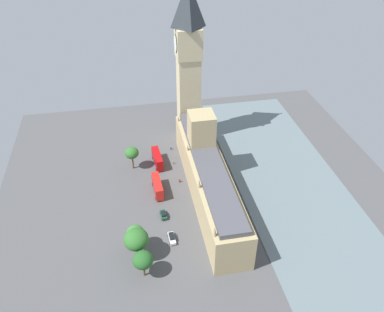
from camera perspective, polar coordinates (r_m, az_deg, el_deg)
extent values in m
plane|color=#4C4C4F|center=(132.77, 1.47, -5.76)|extent=(135.12, 135.12, 0.00)
cube|color=slate|center=(141.23, 13.99, -3.97)|extent=(36.42, 121.61, 0.25)
cube|color=tan|center=(129.07, 2.38, -3.58)|extent=(11.15, 65.12, 12.43)
cube|color=tan|center=(134.55, 1.34, 1.54)|extent=(8.34, 8.34, 24.57)
cube|color=#4C4C54|center=(124.73, 2.46, -1.10)|extent=(8.48, 62.51, 1.60)
cone|color=tan|center=(147.78, -2.04, 5.46)|extent=(1.20, 1.20, 1.92)
cone|color=tan|center=(131.45, -0.68, 1.26)|extent=(1.20, 1.20, 2.14)
cone|color=tan|center=(115.94, 1.04, -3.98)|extent=(1.20, 1.20, 2.94)
cone|color=tan|center=(102.03, 3.29, -10.86)|extent=(1.20, 1.20, 3.18)
cube|color=#CCBA8E|center=(153.08, -0.49, 8.20)|extent=(8.07, 8.07, 34.08)
cube|color=#CCBA8E|center=(143.98, -0.53, 16.15)|extent=(8.88, 8.88, 10.94)
cylinder|color=silver|center=(143.29, -2.41, 16.03)|extent=(0.25, 6.14, 6.14)
torus|color=black|center=(143.29, -2.41, 16.03)|extent=(0.24, 6.38, 6.38)
cylinder|color=silver|center=(148.24, -0.87, 16.74)|extent=(6.14, 0.25, 6.14)
torus|color=black|center=(148.24, -0.87, 16.74)|extent=(6.38, 0.24, 6.38)
pyramid|color=#2D3338|center=(140.04, -0.56, 21.29)|extent=(8.88, 8.88, 15.69)
cube|color=#B20C0F|center=(145.22, -5.05, -0.36)|extent=(3.28, 10.66, 4.20)
cube|color=black|center=(145.17, -5.05, -0.33)|extent=(3.31, 10.26, 0.70)
cylinder|color=black|center=(149.26, -5.71, -0.27)|extent=(0.43, 1.12, 1.10)
cylinder|color=black|center=(149.54, -4.84, -0.13)|extent=(0.43, 1.12, 1.10)
cylinder|color=black|center=(143.44, -5.18, -1.95)|extent=(0.43, 1.12, 1.10)
cylinder|color=black|center=(143.73, -4.28, -1.80)|extent=(0.43, 1.12, 1.10)
cube|color=red|center=(132.89, -5.04, -4.36)|extent=(2.91, 10.59, 4.20)
cube|color=black|center=(132.83, -5.04, -4.33)|extent=(2.96, 10.19, 0.70)
cylinder|color=black|center=(131.61, -4.24, -5.99)|extent=(0.39, 1.11, 1.10)
cylinder|color=black|center=(131.41, -5.24, -6.14)|extent=(0.39, 1.11, 1.10)
cylinder|color=black|center=(137.13, -4.76, -3.99)|extent=(0.39, 1.11, 1.10)
cylinder|color=black|center=(136.94, -5.71, -4.12)|extent=(0.39, 1.11, 1.10)
cube|color=#19472D|center=(125.31, -4.16, -8.52)|extent=(2.02, 4.23, 0.75)
cube|color=black|center=(124.67, -4.16, -8.36)|extent=(1.61, 2.40, 0.65)
cylinder|color=black|center=(126.41, -4.63, -8.30)|extent=(0.30, 0.70, 0.68)
cylinder|color=black|center=(126.59, -3.93, -8.18)|extent=(0.30, 0.70, 0.68)
cylinder|color=black|center=(124.56, -4.38, -9.12)|extent=(0.30, 0.70, 0.68)
cylinder|color=black|center=(124.74, -3.68, -8.99)|extent=(0.30, 0.70, 0.68)
cube|color=silver|center=(118.36, -2.95, -11.85)|extent=(1.94, 4.84, 0.75)
cube|color=black|center=(118.00, -2.98, -11.54)|extent=(1.57, 2.73, 0.65)
cylinder|color=black|center=(117.72, -2.41, -12.45)|extent=(0.28, 0.69, 0.68)
cylinder|color=black|center=(117.55, -3.18, -12.58)|extent=(0.28, 0.69, 0.68)
cylinder|color=black|center=(119.74, -2.71, -11.39)|extent=(0.28, 0.69, 0.68)
cylinder|color=black|center=(119.57, -3.46, -11.51)|extent=(0.28, 0.69, 0.68)
cylinder|color=maroon|center=(137.67, -1.80, -3.62)|extent=(0.56, 0.56, 1.31)
sphere|color=tan|center=(137.17, -1.80, -3.37)|extent=(0.25, 0.25, 0.25)
cube|color=navy|center=(137.82, -1.85, -3.53)|extent=(0.32, 0.19, 0.24)
cylinder|color=gray|center=(146.09, -2.80, -0.98)|extent=(0.55, 0.55, 1.27)
sphere|color=beige|center=(145.64, -2.80, -0.74)|extent=(0.24, 0.24, 0.24)
cube|color=navy|center=(146.00, -2.69, -0.97)|extent=(0.20, 0.31, 0.23)
cylinder|color=navy|center=(153.81, -3.08, 1.14)|extent=(0.59, 0.59, 1.26)
sphere|color=tan|center=(153.38, -3.09, 1.37)|extent=(0.24, 0.24, 0.24)
cube|color=maroon|center=(153.62, -3.01, 1.12)|extent=(0.29, 0.26, 0.23)
cylinder|color=brown|center=(144.48, -8.58, -0.96)|extent=(0.56, 0.56, 5.00)
ellipsoid|color=#2D6628|center=(141.94, -8.74, 0.45)|extent=(4.95, 4.95, 4.21)
cylinder|color=brown|center=(109.92, -6.97, -16.12)|extent=(0.56, 0.56, 4.14)
ellipsoid|color=#235623|center=(106.71, -7.14, -14.76)|extent=(5.48, 5.48, 4.66)
cylinder|color=brown|center=(113.75, -7.88, -13.58)|extent=(0.56, 0.56, 4.77)
ellipsoid|color=#2D6628|center=(110.04, -8.09, -11.90)|extent=(6.89, 6.89, 5.85)
cylinder|color=brown|center=(115.95, -8.05, -12.43)|extent=(0.56, 0.56, 4.57)
ellipsoid|color=#387533|center=(112.89, -8.23, -11.02)|extent=(5.03, 5.03, 4.27)
cylinder|color=black|center=(112.30, -7.31, -14.22)|extent=(0.18, 0.18, 5.19)
sphere|color=#F2EAC6|center=(110.12, -7.43, -13.26)|extent=(0.56, 0.56, 0.56)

